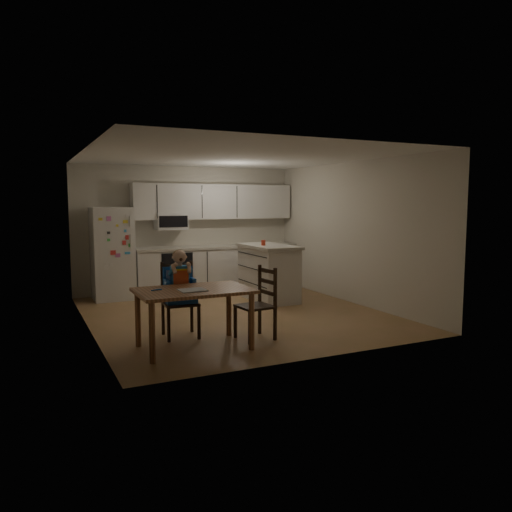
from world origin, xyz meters
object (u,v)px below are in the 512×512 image
object	(u,v)px
red_cup	(263,243)
chair_booster	(179,284)
kitchen_island	(268,272)
chair_side	(261,298)
dining_table	(194,297)
refrigerator	(112,253)

from	to	relation	value
red_cup	chair_booster	size ratio (longest dim) A/B	0.08
kitchen_island	chair_booster	xyz separation A→B (m)	(-2.21, -1.73, 0.19)
chair_side	chair_booster	bearing A→B (deg)	-126.66
red_cup	chair_booster	distance (m)	2.70
dining_table	chair_booster	xyz separation A→B (m)	(0.00, 0.62, 0.07)
refrigerator	chair_side	world-z (taller)	refrigerator
dining_table	chair_booster	bearing A→B (deg)	89.64
dining_table	chair_side	size ratio (longest dim) A/B	1.45
chair_booster	kitchen_island	bearing A→B (deg)	42.64
refrigerator	chair_booster	world-z (taller)	refrigerator
refrigerator	chair_side	xyz separation A→B (m)	(1.30, -3.59, -0.31)
refrigerator	kitchen_island	size ratio (longest dim) A/B	1.24
kitchen_island	chair_side	bearing A→B (deg)	-118.93
chair_side	red_cup	bearing A→B (deg)	147.10
refrigerator	chair_side	distance (m)	3.83
kitchen_island	dining_table	bearing A→B (deg)	-133.25
red_cup	dining_table	size ratio (longest dim) A/B	0.07
dining_table	chair_side	world-z (taller)	chair_side
chair_booster	chair_side	xyz separation A→B (m)	(0.94, -0.56, -0.17)
refrigerator	dining_table	distance (m)	3.68
chair_booster	chair_side	distance (m)	1.11
refrigerator	kitchen_island	world-z (taller)	refrigerator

